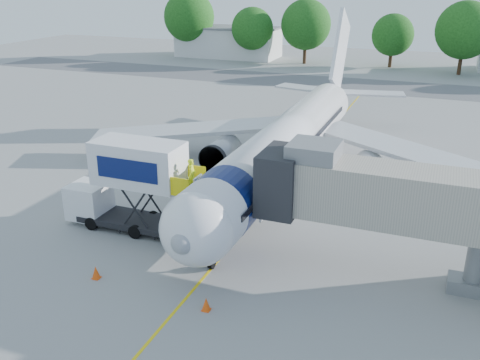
% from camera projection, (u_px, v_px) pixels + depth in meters
% --- Properties ---
extents(ground, '(160.00, 160.00, 0.00)m').
position_uv_depth(ground, '(270.00, 200.00, 36.01)').
color(ground, '#959592').
rests_on(ground, ground).
extents(guidance_line, '(0.15, 70.00, 0.01)m').
position_uv_depth(guidance_line, '(270.00, 200.00, 36.01)').
color(guidance_line, yellow).
rests_on(guidance_line, ground).
extents(taxiway_strip, '(120.00, 10.00, 0.01)m').
position_uv_depth(taxiway_strip, '(368.00, 86.00, 72.44)').
color(taxiway_strip, '#59595B').
rests_on(taxiway_strip, ground).
extents(aircraft, '(34.17, 37.73, 11.35)m').
position_uv_depth(aircraft, '(289.00, 142.00, 38.51)').
color(aircraft, white).
rests_on(aircraft, ground).
extents(jet_bridge, '(13.90, 3.20, 6.60)m').
position_uv_depth(jet_bridge, '(383.00, 196.00, 25.64)').
color(jet_bridge, '#ADA594').
rests_on(jet_bridge, ground).
extents(catering_hiloader, '(8.50, 2.44, 5.50)m').
position_uv_depth(catering_hiloader, '(130.00, 186.00, 31.07)').
color(catering_hiloader, black).
rests_on(catering_hiloader, ground).
extents(safety_cone_a, '(0.41, 0.41, 0.65)m').
position_uv_depth(safety_cone_a, '(206.00, 304.00, 24.20)').
color(safety_cone_a, '#ED4B0C').
rests_on(safety_cone_a, ground).
extents(safety_cone_b, '(0.43, 0.43, 0.68)m').
position_uv_depth(safety_cone_b, '(96.00, 273.00, 26.73)').
color(safety_cone_b, '#ED4B0C').
rests_on(safety_cone_b, ground).
extents(outbuilding_left, '(18.40, 8.40, 5.30)m').
position_uv_depth(outbuilding_left, '(228.00, 42.00, 96.63)').
color(outbuilding_left, silver).
rests_on(outbuilding_left, ground).
extents(tree_a, '(8.99, 8.99, 11.46)m').
position_uv_depth(tree_a, '(189.00, 17.00, 95.38)').
color(tree_a, '#382314').
rests_on(tree_a, ground).
extents(tree_b, '(7.09, 7.09, 9.04)m').
position_uv_depth(tree_b, '(252.00, 29.00, 90.42)').
color(tree_b, '#382314').
rests_on(tree_b, ground).
extents(tree_c, '(8.19, 8.19, 10.45)m').
position_uv_depth(tree_c, '(306.00, 25.00, 87.87)').
color(tree_c, '#382314').
rests_on(tree_c, ground).
extents(tree_d, '(6.59, 6.59, 8.41)m').
position_uv_depth(tree_d, '(393.00, 35.00, 84.84)').
color(tree_d, '#382314').
rests_on(tree_d, ground).
extents(tree_e, '(8.39, 8.39, 10.70)m').
position_uv_depth(tree_e, '(465.00, 30.00, 77.94)').
color(tree_e, '#382314').
rests_on(tree_e, ground).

